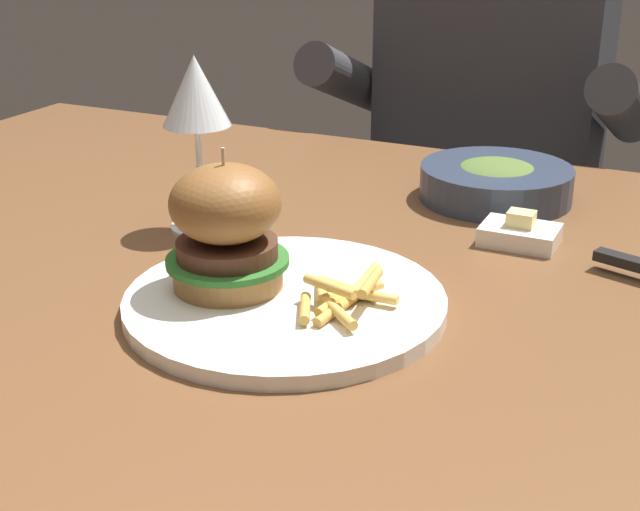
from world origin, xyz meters
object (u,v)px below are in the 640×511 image
object	(u,v)px
wine_glass	(196,99)
butter_dish	(520,233)
burger_sandwich	(226,227)
soup_bowl	(496,181)
diner_person	(484,207)
main_plate	(285,302)

from	to	relation	value
wine_glass	butter_dish	world-z (taller)	wine_glass
burger_sandwich	soup_bowl	bearing A→B (deg)	69.24
soup_bowl	diner_person	world-z (taller)	diner_person
soup_bowl	diner_person	bearing A→B (deg)	105.65
wine_glass	diner_person	size ratio (longest dim) A/B	0.16
wine_glass	diner_person	world-z (taller)	diner_person
soup_bowl	diner_person	size ratio (longest dim) A/B	0.15
burger_sandwich	wine_glass	xyz separation A→B (m)	(-0.12, 0.15, 0.07)
wine_glass	butter_dish	distance (m)	0.37
main_plate	diner_person	distance (m)	0.86
burger_sandwich	butter_dish	distance (m)	0.33
burger_sandwich	diner_person	distance (m)	0.88
main_plate	soup_bowl	size ratio (longest dim) A/B	1.58
soup_bowl	wine_glass	bearing A→B (deg)	-138.62
diner_person	burger_sandwich	bearing A→B (deg)	-90.95
burger_sandwich	diner_person	world-z (taller)	diner_person
burger_sandwich	soup_bowl	size ratio (longest dim) A/B	0.71
burger_sandwich	soup_bowl	xyz separation A→B (m)	(0.14, 0.38, -0.05)
main_plate	wine_glass	world-z (taller)	wine_glass
wine_glass	soup_bowl	world-z (taller)	wine_glass
main_plate	butter_dish	size ratio (longest dim) A/B	3.63
burger_sandwich	diner_person	xyz separation A→B (m)	(0.01, 0.84, -0.25)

